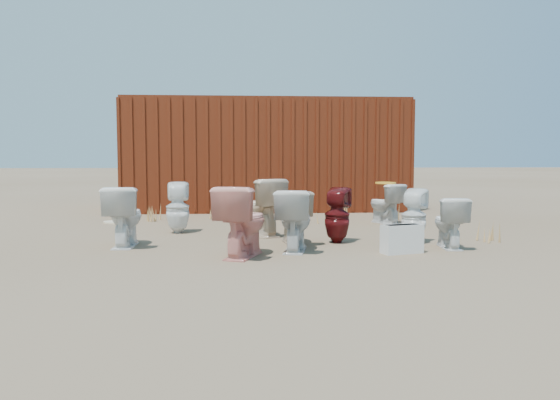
{
  "coord_description": "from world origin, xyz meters",
  "views": [
    {
      "loc": [
        -0.53,
        -7.16,
        1.17
      ],
      "look_at": [
        0.0,
        0.6,
        0.55
      ],
      "focal_mm": 35.0,
      "sensor_mm": 36.0,
      "label": 1
    }
  ],
  "objects": [
    {
      "name": "weed_clump_a",
      "position": [
        -2.14,
        2.86,
        0.14
      ],
      "size": [
        0.36,
        0.36,
        0.27
      ],
      "primitive_type": "cone",
      "color": "#B88949",
      "rests_on": "ground"
    },
    {
      "name": "toilet_front_a",
      "position": [
        -2.07,
        0.02,
        0.39
      ],
      "size": [
        0.45,
        0.78,
        0.79
      ],
      "primitive_type": "imported",
      "rotation": [
        0.0,
        0.0,
        3.15
      ],
      "color": "white",
      "rests_on": "ground"
    },
    {
      "name": "toilet_back_beige_left",
      "position": [
        -0.27,
        0.87,
        0.43
      ],
      "size": [
        0.8,
        0.96,
        0.85
      ],
      "primitive_type": "imported",
      "rotation": [
        0.0,
        0.0,
        3.62
      ],
      "color": "beige",
      "rests_on": "ground"
    },
    {
      "name": "toilet_back_yellowlid",
      "position": [
        1.96,
        2.2,
        0.35
      ],
      "size": [
        0.64,
        0.78,
        0.7
      ],
      "primitive_type": "imported",
      "rotation": [
        0.0,
        0.0,
        3.57
      ],
      "color": "silver",
      "rests_on": "ground"
    },
    {
      "name": "toilet_front_pink",
      "position": [
        -0.54,
        -0.82,
        0.42
      ],
      "size": [
        0.73,
        0.93,
        0.83
      ],
      "primitive_type": "imported",
      "rotation": [
        0.0,
        0.0,
        2.78
      ],
      "color": "pink",
      "rests_on": "ground"
    },
    {
      "name": "toilet_front_c",
      "position": [
        0.1,
        -0.48,
        0.38
      ],
      "size": [
        0.57,
        0.82,
        0.77
      ],
      "primitive_type": "imported",
      "rotation": [
        0.0,
        0.0,
        2.94
      ],
      "color": "silver",
      "rests_on": "ground"
    },
    {
      "name": "weed_clump_d",
      "position": [
        -0.99,
        3.12,
        0.11
      ],
      "size": [
        0.3,
        0.3,
        0.23
      ],
      "primitive_type": "cone",
      "color": "#B88949",
      "rests_on": "ground"
    },
    {
      "name": "toilet_front_e",
      "position": [
        2.1,
        -0.39,
        0.33
      ],
      "size": [
        0.42,
        0.67,
        0.65
      ],
      "primitive_type": "imported",
      "rotation": [
        0.0,
        0.0,
        3.06
      ],
      "color": "white",
      "rests_on": "ground"
    },
    {
      "name": "weed_clump_c",
      "position": [
        2.24,
        2.48,
        0.17
      ],
      "size": [
        0.36,
        0.36,
        0.34
      ],
      "primitive_type": "cone",
      "color": "#B88949",
      "rests_on": "ground"
    },
    {
      "name": "loose_lid_near",
      "position": [
        -0.49,
        3.43,
        0.01
      ],
      "size": [
        0.55,
        0.61,
        0.02
      ],
      "primitive_type": "ellipsoid",
      "rotation": [
        0.0,
        0.0,
        -0.42
      ],
      "color": "beige",
      "rests_on": "ground"
    },
    {
      "name": "loose_tank",
      "position": [
        1.39,
        -0.73,
        0.17
      ],
      "size": [
        0.54,
        0.34,
        0.35
      ],
      "primitive_type": "cube",
      "rotation": [
        0.0,
        0.0,
        0.29
      ],
      "color": "silver",
      "rests_on": "ground"
    },
    {
      "name": "loose_lid_far",
      "position": [
        -2.79,
        2.6,
        0.01
      ],
      "size": [
        0.59,
        0.58,
        0.02
      ],
      "primitive_type": "ellipsoid",
      "rotation": [
        0.0,
        0.0,
        0.86
      ],
      "color": "beige",
      "rests_on": "ground"
    },
    {
      "name": "toilet_back_a",
      "position": [
        -1.53,
        1.23,
        0.39
      ],
      "size": [
        0.37,
        0.38,
        0.78
      ],
      "primitive_type": "imported",
      "rotation": [
        0.0,
        0.0,
        3.19
      ],
      "color": "white",
      "rests_on": "ground"
    },
    {
      "name": "toilet_back_beige_right",
      "position": [
        0.15,
        0.1,
        0.36
      ],
      "size": [
        0.48,
        0.75,
        0.72
      ],
      "primitive_type": "imported",
      "rotation": [
        0.0,
        0.0,
        3.26
      ],
      "color": "beige",
      "rests_on": "ground"
    },
    {
      "name": "toilet_back_e",
      "position": [
        1.77,
        0.03,
        0.37
      ],
      "size": [
        0.46,
        0.47,
        0.74
      ],
      "primitive_type": "imported",
      "rotation": [
        0.0,
        0.0,
        2.57
      ],
      "color": "white",
      "rests_on": "ground"
    },
    {
      "name": "weed_clump_f",
      "position": [
        2.82,
        0.05,
        0.14
      ],
      "size": [
        0.28,
        0.28,
        0.27
      ],
      "primitive_type": "cone",
      "color": "#B88949",
      "rests_on": "ground"
    },
    {
      "name": "toilet_front_maroon",
      "position": [
        0.74,
        0.12,
        0.38
      ],
      "size": [
        0.45,
        0.46,
        0.75
      ],
      "primitive_type": "imported",
      "rotation": [
        0.0,
        0.0,
        2.7
      ],
      "color": "#560E10",
      "rests_on": "ground"
    },
    {
      "name": "weed_clump_e",
      "position": [
        1.47,
        3.5,
        0.17
      ],
      "size": [
        0.34,
        0.34,
        0.34
      ],
      "primitive_type": "cone",
      "color": "#B88949",
      "rests_on": "ground"
    },
    {
      "name": "shipping_container",
      "position": [
        0.0,
        5.2,
        1.2
      ],
      "size": [
        6.0,
        2.4,
        2.4
      ],
      "primitive_type": "cube",
      "color": "#531E0D",
      "rests_on": "ground"
    },
    {
      "name": "weed_clump_b",
      "position": [
        0.62,
        2.32,
        0.14
      ],
      "size": [
        0.32,
        0.32,
        0.28
      ],
      "primitive_type": "cone",
      "color": "#B88949",
      "rests_on": "ground"
    },
    {
      "name": "ground",
      "position": [
        0.0,
        0.0,
        0.0
      ],
      "size": [
        100.0,
        100.0,
        0.0
      ],
      "primitive_type": "plane",
      "color": "brown",
      "rests_on": "ground"
    },
    {
      "name": "yellow_lid",
      "position": [
        1.96,
        2.2,
        0.71
      ],
      "size": [
        0.35,
        0.44,
        0.02
      ],
      "primitive_type": "ellipsoid",
      "color": "gold",
      "rests_on": "toilet_back_yellowlid"
    }
  ]
}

